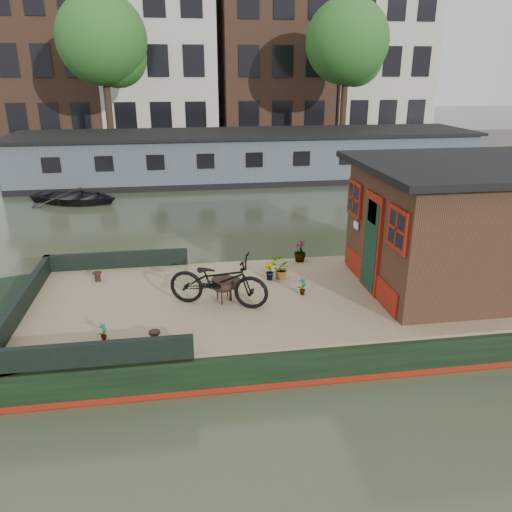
{
  "coord_description": "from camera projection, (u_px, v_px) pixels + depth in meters",
  "views": [
    {
      "loc": [
        -3.07,
        -8.41,
        4.63
      ],
      "look_at": [
        -1.7,
        0.5,
        1.28
      ],
      "focal_mm": 35.0,
      "sensor_mm": 36.0,
      "label": 1
    }
  ],
  "objects": [
    {
      "name": "ground",
      "position": [
        345.0,
        321.0,
        9.84
      ],
      "size": [
        120.0,
        120.0,
        0.0
      ],
      "primitive_type": "plane",
      "color": "#303823",
      "rests_on": "ground"
    },
    {
      "name": "houseboat_hull",
      "position": [
        279.0,
        313.0,
        9.56
      ],
      "size": [
        14.01,
        4.02,
        0.6
      ],
      "color": "black",
      "rests_on": "ground"
    },
    {
      "name": "houseboat_deck",
      "position": [
        347.0,
        292.0,
        9.62
      ],
      "size": [
        11.8,
        3.8,
        0.05
      ],
      "primitive_type": "cube",
      "color": "#99855E",
      "rests_on": "houseboat_hull"
    },
    {
      "name": "bow_bulwark",
      "position": [
        73.0,
        300.0,
        8.83
      ],
      "size": [
        3.0,
        4.0,
        0.35
      ],
      "color": "black",
      "rests_on": "houseboat_deck"
    },
    {
      "name": "cabin",
      "position": [
        461.0,
        225.0,
        9.5
      ],
      "size": [
        4.0,
        3.5,
        2.42
      ],
      "color": "black",
      "rests_on": "houseboat_deck"
    },
    {
      "name": "bicycle",
      "position": [
        218.0,
        281.0,
        8.87
      ],
      "size": [
        1.92,
        1.23,
        0.96
      ],
      "primitive_type": "imported",
      "rotation": [
        0.0,
        0.0,
        1.21
      ],
      "color": "black",
      "rests_on": "houseboat_deck"
    },
    {
      "name": "potted_plant_a",
      "position": [
        302.0,
        286.0,
        9.39
      ],
      "size": [
        0.22,
        0.2,
        0.35
      ],
      "primitive_type": "imported",
      "rotation": [
        0.0,
        0.0,
        0.54
      ],
      "color": "maroon",
      "rests_on": "houseboat_deck"
    },
    {
      "name": "potted_plant_b",
      "position": [
        269.0,
        271.0,
        10.08
      ],
      "size": [
        0.24,
        0.25,
        0.36
      ],
      "primitive_type": "imported",
      "rotation": [
        0.0,
        0.0,
        2.15
      ],
      "color": "brown",
      "rests_on": "houseboat_deck"
    },
    {
      "name": "potted_plant_c",
      "position": [
        280.0,
        269.0,
        10.1
      ],
      "size": [
        0.4,
        0.35,
        0.42
      ],
      "primitive_type": "imported",
      "rotation": [
        0.0,
        0.0,
        3.09
      ],
      "color": "#A43C2F",
      "rests_on": "houseboat_deck"
    },
    {
      "name": "potted_plant_d",
      "position": [
        300.0,
        251.0,
        11.03
      ],
      "size": [
        0.34,
        0.34,
        0.48
      ],
      "primitive_type": "imported",
      "rotation": [
        0.0,
        0.0,
        5.01
      ],
      "color": "maroon",
      "rests_on": "houseboat_deck"
    },
    {
      "name": "potted_plant_e",
      "position": [
        103.0,
        332.0,
        7.8
      ],
      "size": [
        0.17,
        0.19,
        0.3
      ],
      "primitive_type": "imported",
      "rotation": [
        0.0,
        0.0,
        1.04
      ],
      "color": "brown",
      "rests_on": "houseboat_deck"
    },
    {
      "name": "brazier_front",
      "position": [
        232.0,
        289.0,
        9.24
      ],
      "size": [
        0.4,
        0.4,
        0.38
      ],
      "primitive_type": null,
      "rotation": [
        0.0,
        0.0,
        -0.15
      ],
      "color": "black",
      "rests_on": "houseboat_deck"
    },
    {
      "name": "brazier_rear",
      "position": [
        223.0,
        290.0,
        9.09
      ],
      "size": [
        0.53,
        0.53,
        0.46
      ],
      "primitive_type": null,
      "rotation": [
        0.0,
        0.0,
        -0.28
      ],
      "color": "black",
      "rests_on": "houseboat_deck"
    },
    {
      "name": "bollard_port",
      "position": [
        98.0,
        277.0,
        10.03
      ],
      "size": [
        0.17,
        0.17,
        0.19
      ],
      "primitive_type": "cylinder",
      "color": "black",
      "rests_on": "houseboat_deck"
    },
    {
      "name": "bollard_stbd",
      "position": [
        155.0,
        337.0,
        7.73
      ],
      "size": [
        0.18,
        0.18,
        0.21
      ],
      "primitive_type": "cylinder",
      "color": "black",
      "rests_on": "houseboat_deck"
    },
    {
      "name": "dinghy",
      "position": [
        75.0,
        194.0,
        18.59
      ],
      "size": [
        3.87,
        3.33,
        0.67
      ],
      "primitive_type": "imported",
      "rotation": [
        0.0,
        0.0,
        1.2
      ],
      "color": "black",
      "rests_on": "ground"
    },
    {
      "name": "far_houseboat",
      "position": [
        248.0,
        158.0,
        22.47
      ],
      "size": [
        20.4,
        4.4,
        2.11
      ],
      "color": "#485160",
      "rests_on": "ground"
    },
    {
      "name": "quay",
      "position": [
        232.0,
        148.0,
        28.68
      ],
      "size": [
        60.0,
        6.0,
        0.9
      ],
      "primitive_type": "cube",
      "color": "#47443F",
      "rests_on": "ground"
    },
    {
      "name": "townhouse_row",
      "position": [
        221.0,
        18.0,
        32.59
      ],
      "size": [
        27.25,
        8.0,
        16.5
      ],
      "color": "brown",
      "rests_on": "ground"
    },
    {
      "name": "tree_left",
      "position": [
        105.0,
        44.0,
        24.55
      ],
      "size": [
        4.4,
        4.4,
        7.4
      ],
      "color": "#332316",
      "rests_on": "quay"
    },
    {
      "name": "tree_right",
      "position": [
        349.0,
        46.0,
        26.34
      ],
      "size": [
        4.4,
        4.4,
        7.4
      ],
      "color": "#332316",
      "rests_on": "quay"
    }
  ]
}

